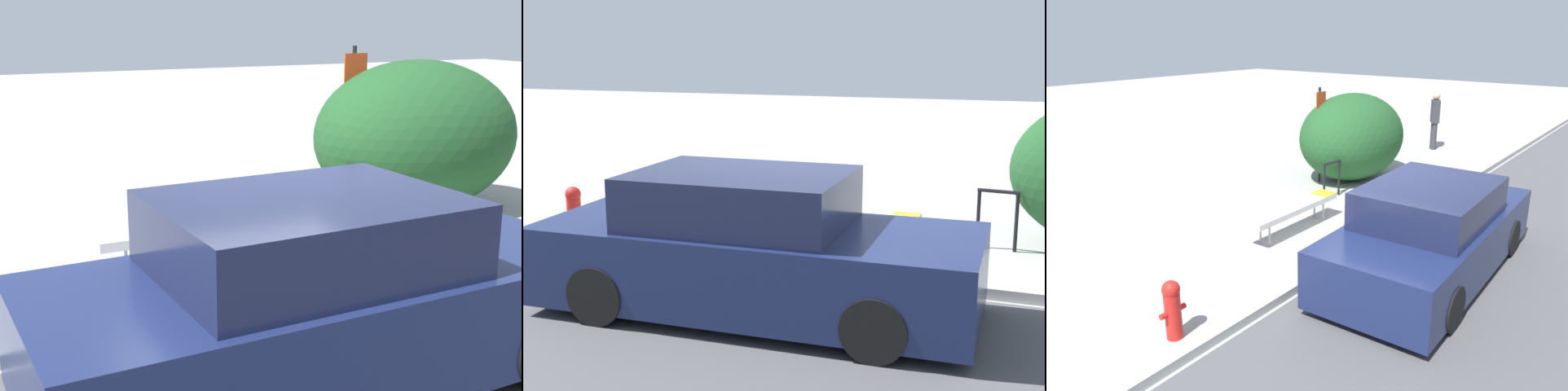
% 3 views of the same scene
% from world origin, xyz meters
% --- Properties ---
extents(ground_plane, '(60.00, 60.00, 0.00)m').
position_xyz_m(ground_plane, '(0.00, 0.00, 0.00)').
color(ground_plane, '#9E9E99').
extents(curb, '(60.00, 0.20, 0.13)m').
position_xyz_m(curb, '(0.00, 0.00, 0.07)').
color(curb, '#A8A8A3').
rests_on(curb, ground_plane).
extents(bench, '(2.26, 0.40, 0.51)m').
position_xyz_m(bench, '(-0.05, 1.42, 0.44)').
color(bench, '#99999E').
rests_on(bench, ground_plane).
extents(bike_rack, '(0.55, 0.10, 0.83)m').
position_xyz_m(bike_rack, '(2.00, 2.00, 0.50)').
color(bike_rack, black).
rests_on(bike_rack, ground_plane).
extents(sign_post, '(0.36, 0.08, 2.30)m').
position_xyz_m(sign_post, '(2.84, 2.93, 1.38)').
color(sign_post, black).
rests_on(sign_post, ground_plane).
extents(shrub_hedge, '(3.03, 2.34, 2.12)m').
position_xyz_m(shrub_hedge, '(3.61, 2.50, 1.06)').
color(shrub_hedge, '#1E4C23').
rests_on(shrub_hedge, ground_plane).
extents(parked_car_near, '(4.51, 1.94, 1.46)m').
position_xyz_m(parked_car_near, '(-0.13, -1.30, 0.66)').
color(parked_car_near, black).
rests_on(parked_car_near, ground_plane).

